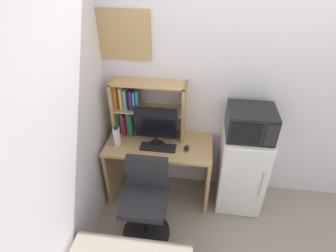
% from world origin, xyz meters
% --- Properties ---
extents(wall_back, '(6.40, 0.04, 2.60)m').
position_xyz_m(wall_back, '(0.40, 0.02, 1.30)').
color(wall_back, silver).
rests_on(wall_back, ground_plane).
extents(wall_left, '(0.04, 4.40, 2.60)m').
position_xyz_m(wall_left, '(-1.62, -1.60, 1.30)').
color(wall_left, silver).
rests_on(wall_left, ground_plane).
extents(desk, '(1.13, 0.55, 0.75)m').
position_xyz_m(desk, '(-0.99, -0.28, 0.51)').
color(desk, tan).
rests_on(desk, ground_plane).
extents(hutch_bookshelf, '(0.77, 0.24, 0.63)m').
position_xyz_m(hutch_bookshelf, '(-1.24, -0.11, 1.09)').
color(hutch_bookshelf, tan).
rests_on(hutch_bookshelf, desk).
extents(monitor, '(0.44, 0.18, 0.47)m').
position_xyz_m(monitor, '(-1.01, -0.33, 1.01)').
color(monitor, black).
rests_on(monitor, desk).
extents(keyboard, '(0.37, 0.13, 0.02)m').
position_xyz_m(keyboard, '(-0.98, -0.36, 0.76)').
color(keyboard, black).
rests_on(keyboard, desk).
extents(computer_mouse, '(0.05, 0.10, 0.04)m').
position_xyz_m(computer_mouse, '(-0.69, -0.34, 0.77)').
color(computer_mouse, black).
rests_on(computer_mouse, desk).
extents(water_bottle, '(0.08, 0.08, 0.22)m').
position_xyz_m(water_bottle, '(-1.42, -0.36, 0.86)').
color(water_bottle, silver).
rests_on(water_bottle, desk).
extents(mini_fridge, '(0.48, 0.49, 0.94)m').
position_xyz_m(mini_fridge, '(-0.09, -0.27, 0.47)').
color(mini_fridge, white).
rests_on(mini_fridge, ground_plane).
extents(microwave, '(0.45, 0.40, 0.29)m').
position_xyz_m(microwave, '(-0.09, -0.26, 1.09)').
color(microwave, black).
rests_on(microwave, mini_fridge).
extents(desk_chair, '(0.48, 0.48, 0.88)m').
position_xyz_m(desk_chair, '(-1.04, -0.80, 0.40)').
color(desk_chair, black).
rests_on(desk_chair, ground_plane).
extents(wall_corkboard, '(0.62, 0.02, 0.47)m').
position_xyz_m(wall_corkboard, '(-1.40, -0.01, 1.81)').
color(wall_corkboard, tan).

